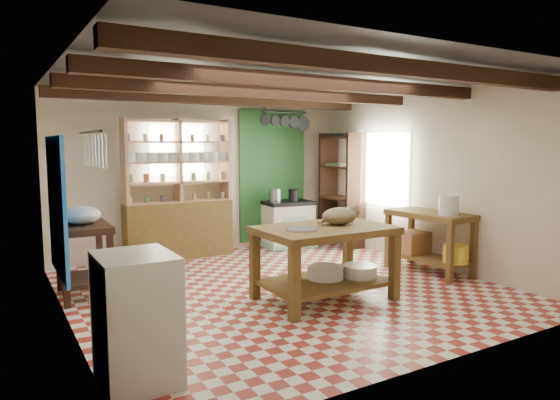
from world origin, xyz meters
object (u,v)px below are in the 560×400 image
right_counter (429,242)px  prep_table (84,260)px  white_cabinet (136,319)px  work_table (324,263)px  stove (288,224)px  cat (340,216)px

right_counter → prep_table: bearing=160.4°
white_cabinet → prep_table: bearing=89.4°
prep_table → white_cabinet: size_ratio=0.88×
prep_table → right_counter: size_ratio=0.72×
work_table → stove: (1.19, 2.76, -0.02)m
right_counter → cat: size_ratio=2.69×
right_counter → cat: bearing=-176.4°
stove → right_counter: 2.63m
right_counter → cat: cat is taller
work_table → prep_table: size_ratio=1.75×
right_counter → cat: 1.83m
work_table → cat: size_ratio=3.38×
stove → work_table: bearing=-108.8°
work_table → cat: (0.25, 0.05, 0.53)m
prep_table → white_cabinet: bearing=-89.1°
stove → right_counter: (0.79, -2.51, 0.03)m
prep_table → stove: bearing=20.0°
stove → cat: (-0.94, -2.71, 0.56)m
white_cabinet → right_counter: bearing=15.0°
stove → white_cabinet: white_cabinet is taller
prep_table → white_cabinet: 2.49m
stove → prep_table: (-3.59, -1.21, 0.03)m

